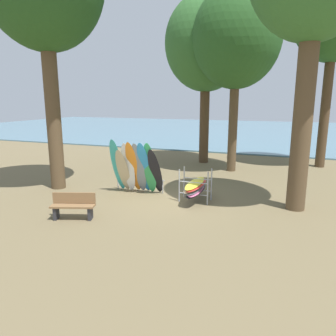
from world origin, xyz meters
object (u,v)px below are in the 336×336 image
Objects in this scene: tree_far_right_back at (335,16)px; leaning_board_pile at (136,168)px; park_bench at (73,205)px; tree_far_left_back at (237,38)px; tree_mid_behind at (206,44)px; board_storage_rack at (196,187)px.

leaning_board_pile is at bearing -131.91° from tree_far_right_back.
park_bench is at bearing -124.83° from tree_far_right_back.
tree_far_right_back is (4.62, 2.83, 1.28)m from tree_far_left_back.
park_bench is (-1.58, -10.78, -6.49)m from tree_mid_behind.
tree_mid_behind is 10.05m from board_storage_rack.
tree_mid_behind reaches higher than tree_far_left_back.
leaning_board_pile is (-7.59, -8.46, -7.07)m from tree_far_right_back.
tree_mid_behind is at bearing -171.18° from tree_far_right_back.
tree_mid_behind is at bearing 82.69° from leaning_board_pile.
tree_far_left_back is (2.02, -1.80, -0.09)m from tree_mid_behind.
leaning_board_pile is 1.56× the size of park_bench.
tree_far_right_back is 16.31m from park_bench.
tree_far_left_back is 5.57m from tree_far_right_back.
tree_mid_behind is 6.69× the size of park_bench.
tree_mid_behind is 12.68m from park_bench.
tree_far_right_back is 7.33× the size of park_bench.
tree_far_right_back is at bearing 55.17° from park_bench.
tree_far_left_back is 4.44× the size of board_storage_rack.
tree_mid_behind is at bearing 81.67° from park_bench.
park_bench is at bearing -100.57° from leaning_board_pile.
tree_mid_behind reaches higher than park_bench.
tree_mid_behind is 6.83m from tree_far_right_back.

